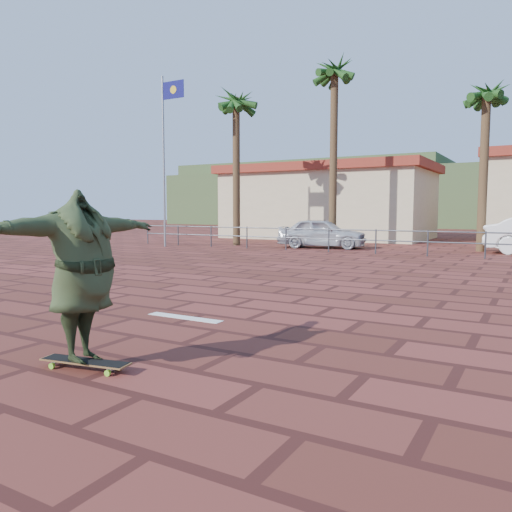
# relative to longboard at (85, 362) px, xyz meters

# --- Properties ---
(ground) EXTENTS (120.00, 120.00, 0.00)m
(ground) POSITION_rel_longboard_xyz_m (-1.40, 3.88, -0.09)
(ground) COLOR maroon
(ground) RESTS_ON ground
(paint_stripe) EXTENTS (1.40, 0.22, 0.01)m
(paint_stripe) POSITION_rel_longboard_xyz_m (-0.70, 2.68, -0.08)
(paint_stripe) COLOR white
(paint_stripe) RESTS_ON ground
(guardrail) EXTENTS (24.06, 0.06, 1.00)m
(guardrail) POSITION_rel_longboard_xyz_m (-1.40, 15.88, 0.59)
(guardrail) COLOR #47494F
(guardrail) RESTS_ON ground
(flagpole) EXTENTS (1.30, 0.10, 8.00)m
(flagpole) POSITION_rel_longboard_xyz_m (-11.27, 14.88, 4.55)
(flagpole) COLOR gray
(flagpole) RESTS_ON ground
(palm_far_left) EXTENTS (2.40, 2.40, 8.25)m
(palm_far_left) POSITION_rel_longboard_xyz_m (-8.90, 17.38, 6.75)
(palm_far_left) COLOR brown
(palm_far_left) RESTS_ON ground
(palm_left) EXTENTS (2.40, 2.40, 9.45)m
(palm_left) POSITION_rel_longboard_xyz_m (-4.40, 18.88, 7.87)
(palm_left) COLOR brown
(palm_left) RESTS_ON ground
(palm_center) EXTENTS (2.40, 2.40, 7.75)m
(palm_center) POSITION_rel_longboard_xyz_m (2.10, 19.38, 6.27)
(palm_center) COLOR brown
(palm_center) RESTS_ON ground
(building_west) EXTENTS (12.60, 7.60, 4.50)m
(building_west) POSITION_rel_longboard_xyz_m (-7.40, 25.88, 2.19)
(building_west) COLOR beige
(building_west) RESTS_ON ground
(hill_front) EXTENTS (70.00, 18.00, 6.00)m
(hill_front) POSITION_rel_longboard_xyz_m (-1.40, 53.88, 2.91)
(hill_front) COLOR #384C28
(hill_front) RESTS_ON ground
(hill_back) EXTENTS (35.00, 14.00, 8.00)m
(hill_back) POSITION_rel_longboard_xyz_m (-23.40, 59.88, 3.91)
(hill_back) COLOR #384C28
(hill_back) RESTS_ON ground
(longboard) EXTENTS (1.09, 0.42, 0.10)m
(longboard) POSITION_rel_longboard_xyz_m (0.00, 0.00, 0.00)
(longboard) COLOR olive
(longboard) RESTS_ON ground
(skateboarder) EXTENTS (0.67, 2.33, 1.89)m
(skateboarder) POSITION_rel_longboard_xyz_m (0.00, -0.00, 0.96)
(skateboarder) COLOR #2F3D21
(skateboarder) RESTS_ON longboard
(car_silver) EXTENTS (4.29, 2.37, 1.38)m
(car_silver) POSITION_rel_longboard_xyz_m (-4.51, 17.85, 0.61)
(car_silver) COLOR #B8BAC0
(car_silver) RESTS_ON ground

